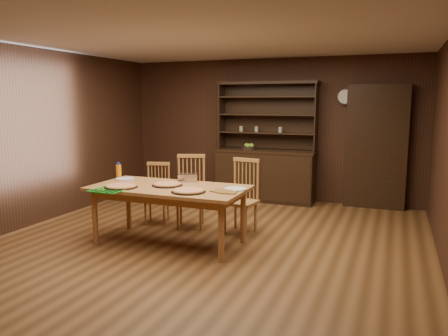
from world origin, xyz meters
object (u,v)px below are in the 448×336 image
at_px(dining_table, 169,192).
at_px(china_hutch, 265,169).
at_px(juice_bottle, 119,171).
at_px(chair_left, 158,191).
at_px(chair_center, 191,189).
at_px(chair_right, 243,193).

bearing_deg(dining_table, china_hutch, 81.21).
bearing_deg(juice_bottle, dining_table, -18.67).
bearing_deg(juice_bottle, chair_left, 57.82).
distance_m(china_hutch, chair_center, 2.09).
distance_m(chair_right, juice_bottle, 1.79).
height_order(dining_table, chair_left, chair_left).
bearing_deg(china_hutch, chair_center, -105.05).
bearing_deg(china_hutch, chair_right, -82.63).
bearing_deg(chair_left, dining_table, -67.72).
bearing_deg(juice_bottle, china_hutch, 60.47).
bearing_deg(chair_center, chair_right, -18.06).
distance_m(chair_left, chair_right, 1.37).
xyz_separation_m(dining_table, chair_right, (0.70, 0.86, -0.13)).
xyz_separation_m(chair_right, juice_bottle, (-1.69, -0.52, 0.30)).
bearing_deg(china_hutch, chair_left, -118.83).
distance_m(china_hutch, juice_bottle, 2.91).
xyz_separation_m(china_hutch, chair_center, (-0.54, -2.02, -0.04)).
relative_size(chair_center, juice_bottle, 4.95).
xyz_separation_m(dining_table, juice_bottle, (-0.99, 0.33, 0.17)).
height_order(chair_right, juice_bottle, chair_right).
distance_m(dining_table, chair_left, 1.09).
bearing_deg(chair_right, chair_left, -170.97).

